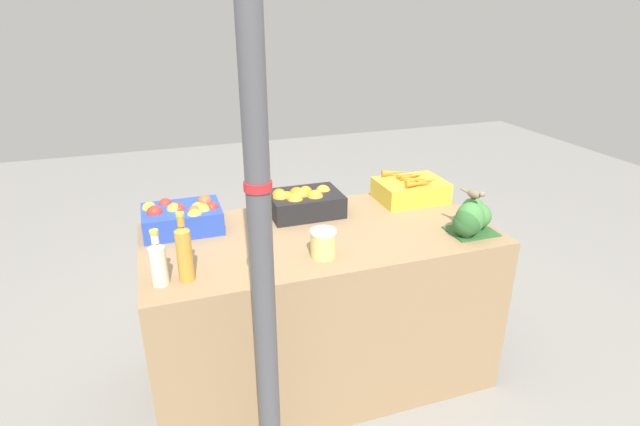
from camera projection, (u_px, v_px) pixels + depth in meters
ground_plane at (320, 371)px, 2.76m from camera, size 10.00×10.00×0.00m
market_table at (320, 306)px, 2.60m from camera, size 1.69×0.84×0.85m
support_pole at (258, 188)px, 1.57m from camera, size 0.09×0.09×2.68m
apple_crate at (183, 217)px, 2.43m from camera, size 0.37×0.27×0.15m
orange_crate at (304, 201)px, 2.61m from camera, size 0.37×0.27×0.15m
carrot_crate at (411, 189)px, 2.80m from camera, size 0.37×0.27×0.15m
broccoli_pile at (471, 218)px, 2.38m from camera, size 0.24×0.21×0.17m
juice_bottle_cloudy at (158, 262)px, 1.94m from camera, size 0.07×0.07×0.24m
juice_bottle_amber at (184, 252)px, 1.96m from camera, size 0.06×0.06×0.29m
pickle_jar at (323, 243)px, 2.17m from camera, size 0.12×0.12×0.13m
sparrow_bird at (475, 194)px, 2.34m from camera, size 0.06×0.13×0.05m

